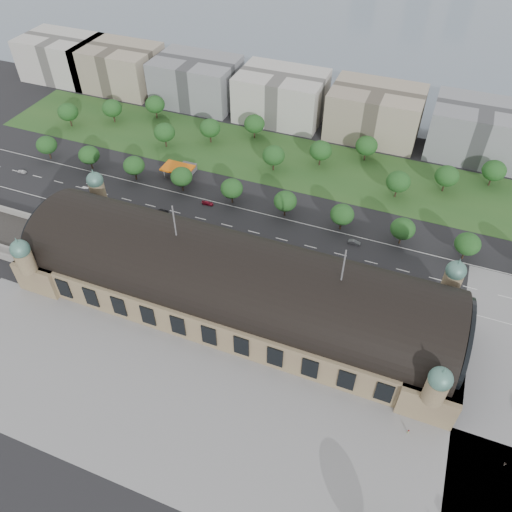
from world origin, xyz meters
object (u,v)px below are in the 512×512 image
(bus_east, at_px, (362,277))
(traffic_car_3, at_px, (208,203))
(parked_car_6, at_px, (161,237))
(traffic_car_0, at_px, (22,171))
(parked_car_4, at_px, (147,226))
(parked_car_2, at_px, (129,228))
(pedestrian_2, at_px, (505,464))
(parked_car_0, at_px, (107,215))
(pedestrian_0, at_px, (408,432))
(parked_car_3, at_px, (113,218))
(traffic_car_2, at_px, (163,211))
(parked_car_1, at_px, (147,233))
(bus_mid, at_px, (326,268))
(traffic_car_4, at_px, (307,260))
(traffic_car_5, at_px, (354,242))
(petrol_station, at_px, (183,168))
(bus_west, at_px, (208,229))
(parked_car_5, at_px, (136,230))

(bus_east, bearing_deg, traffic_car_3, 75.73)
(traffic_car_3, relative_size, parked_car_6, 0.88)
(traffic_car_0, bearing_deg, parked_car_4, 79.07)
(parked_car_2, distance_m, pedestrian_2, 152.85)
(parked_car_0, distance_m, pedestrian_0, 142.87)
(parked_car_2, relative_size, parked_car_3, 1.05)
(traffic_car_2, relative_size, pedestrian_2, 3.19)
(parked_car_1, distance_m, bus_mid, 73.08)
(traffic_car_3, bearing_deg, bus_mid, -115.14)
(traffic_car_4, xyz_separation_m, parked_car_4, (-66.83, -4.61, -0.01))
(traffic_car_2, xyz_separation_m, traffic_car_5, (80.18, 10.24, 0.12))
(parked_car_3, bearing_deg, petrol_station, 143.15)
(traffic_car_4, bearing_deg, pedestrian_0, 40.32)
(parked_car_1, bearing_deg, traffic_car_3, 116.32)
(traffic_car_4, height_order, parked_car_3, traffic_car_4)
(petrol_station, distance_m, traffic_car_3, 27.15)
(parked_car_4, distance_m, bus_east, 88.39)
(parked_car_2, relative_size, parked_car_6, 0.81)
(petrol_station, xyz_separation_m, traffic_car_4, (70.90, -35.68, -2.18))
(traffic_car_5, bearing_deg, parked_car_4, 105.14)
(parked_car_3, bearing_deg, traffic_car_3, 105.25)
(bus_east, bearing_deg, parked_car_6, 96.17)
(traffic_car_3, xyz_separation_m, traffic_car_4, (50.28, -18.16, 0.05))
(traffic_car_3, height_order, bus_mid, bus_mid)
(pedestrian_0, bearing_deg, parked_car_2, 166.59)
(parked_car_6, bearing_deg, parked_car_4, -134.38)
(parked_car_2, relative_size, bus_mid, 0.39)
(parked_car_0, distance_m, bus_west, 44.86)
(parked_car_5, xyz_separation_m, parked_car_6, (11.51, 0.00, 0.09))
(traffic_car_4, bearing_deg, parked_car_1, -82.12)
(traffic_car_2, relative_size, bus_east, 0.39)
(parked_car_0, height_order, bus_west, bus_west)
(bus_west, bearing_deg, parked_car_2, 103.20)
(pedestrian_2, bearing_deg, parked_car_4, 46.96)
(traffic_car_5, distance_m, parked_car_0, 103.06)
(traffic_car_0, bearing_deg, pedestrian_2, 72.26)
(traffic_car_0, height_order, traffic_car_3, traffic_car_0)
(bus_east, bearing_deg, traffic_car_5, 22.27)
(traffic_car_2, bearing_deg, traffic_car_0, -91.67)
(parked_car_2, relative_size, pedestrian_2, 2.99)
(parked_car_0, relative_size, parked_car_2, 0.94)
(parked_car_3, xyz_separation_m, bus_mid, (90.58, 3.21, 0.89))
(parked_car_6, distance_m, pedestrian_2, 138.56)
(traffic_car_2, distance_m, pedestrian_0, 128.59)
(traffic_car_2, relative_size, parked_car_0, 1.14)
(traffic_car_0, xyz_separation_m, traffic_car_4, (141.61, -8.38, 0.03))
(traffic_car_4, bearing_deg, parked_car_5, -82.64)
(traffic_car_2, distance_m, parked_car_2, 16.49)
(parked_car_5, distance_m, bus_mid, 77.81)
(parked_car_6, relative_size, bus_mid, 0.48)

